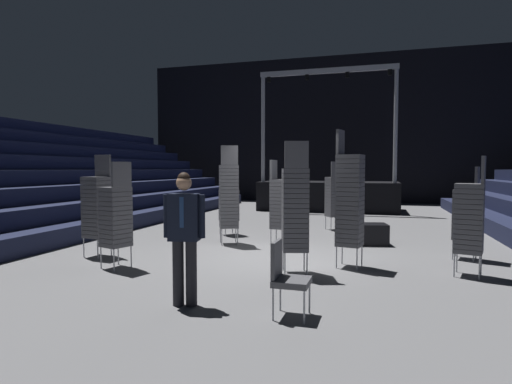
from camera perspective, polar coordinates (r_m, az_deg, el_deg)
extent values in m
cube|color=slate|center=(8.84, 2.76, -9.14)|extent=(22.00, 30.00, 0.10)
cube|color=black|center=(23.59, 11.22, 8.39)|extent=(22.00, 0.30, 8.00)
cube|color=#191E38|center=(12.04, -21.88, -4.73)|extent=(0.75, 24.00, 0.45)
cube|color=#191E38|center=(12.46, -24.65, -2.45)|extent=(0.75, 24.00, 0.45)
cube|color=#191E38|center=(12.93, -27.22, -0.32)|extent=(0.75, 24.00, 0.45)
cube|color=#191E38|center=(13.44, -29.61, 1.66)|extent=(0.75, 24.00, 0.45)
cube|color=black|center=(18.83, 9.92, -0.53)|extent=(5.97, 2.74, 1.26)
cylinder|color=#9EA0A8|center=(18.27, 0.98, 8.64)|extent=(0.16, 0.16, 4.62)
cylinder|color=#9EA0A8|center=(17.67, 18.57, 8.66)|extent=(0.16, 0.16, 4.62)
cube|color=#9EA0A8|center=(18.13, 9.70, 16.03)|extent=(5.67, 0.20, 0.20)
cylinder|color=black|center=(18.52, 1.76, 15.11)|extent=(0.18, 0.18, 0.22)
cylinder|color=black|center=(18.20, 7.01, 15.30)|extent=(0.18, 0.18, 0.22)
cylinder|color=black|center=(18.02, 12.41, 15.37)|extent=(0.18, 0.18, 0.22)
cylinder|color=black|center=(17.99, 17.87, 15.31)|extent=(0.18, 0.18, 0.22)
cylinder|color=black|center=(5.73, -8.84, -10.93)|extent=(0.15, 0.15, 0.88)
cylinder|color=black|center=(5.78, -10.60, -10.82)|extent=(0.15, 0.15, 0.88)
cube|color=silver|center=(5.57, -9.97, -3.47)|extent=(0.19, 0.13, 0.63)
cube|color=black|center=(5.62, -9.80, -3.40)|extent=(0.43, 0.29, 0.63)
cube|color=navy|center=(5.51, -10.14, -2.76)|extent=(0.06, 0.02, 0.40)
cylinder|color=black|center=(5.56, -7.47, -3.32)|extent=(0.11, 0.11, 0.58)
cylinder|color=black|center=(5.69, -12.08, -3.22)|extent=(0.11, 0.11, 0.58)
sphere|color=tan|center=(5.59, -9.84, 1.25)|extent=(0.21, 0.21, 0.21)
sphere|color=black|center=(5.59, -9.85, 1.83)|extent=(0.17, 0.17, 0.17)
cylinder|color=#B2B5BA|center=(10.43, -4.88, -5.85)|extent=(0.02, 0.02, 0.40)
cylinder|color=#B2B5BA|center=(10.46, -2.79, -5.81)|extent=(0.02, 0.02, 0.40)
cylinder|color=#B2B5BA|center=(10.05, -4.71, -6.19)|extent=(0.02, 0.02, 0.40)
cylinder|color=#B2B5BA|center=(10.09, -2.54, -6.14)|extent=(0.02, 0.02, 0.40)
cube|color=#4C4C51|center=(10.22, -3.73, -4.65)|extent=(0.59, 0.59, 0.08)
cube|color=#4C4C51|center=(10.21, -3.74, -4.18)|extent=(0.59, 0.59, 0.08)
cube|color=#4C4C51|center=(10.20, -3.74, -3.71)|extent=(0.59, 0.59, 0.08)
cube|color=#4C4C51|center=(10.19, -3.74, -3.23)|extent=(0.59, 0.59, 0.08)
cube|color=#4C4C51|center=(10.18, -3.74, -2.76)|extent=(0.59, 0.59, 0.08)
cube|color=#4C4C51|center=(10.17, -3.74, -2.28)|extent=(0.59, 0.59, 0.08)
cube|color=#4C4C51|center=(10.16, -3.75, -1.80)|extent=(0.59, 0.59, 0.08)
cube|color=#4C4C51|center=(10.16, -3.75, -1.33)|extent=(0.59, 0.59, 0.08)
cube|color=#4C4C51|center=(10.15, -3.75, -0.85)|extent=(0.59, 0.59, 0.08)
cube|color=#4C4C51|center=(10.15, -3.75, -0.37)|extent=(0.59, 0.59, 0.08)
cube|color=#4C4C51|center=(10.14, -3.75, 0.11)|extent=(0.59, 0.59, 0.08)
cube|color=#4C4C51|center=(10.14, -3.75, 0.59)|extent=(0.59, 0.59, 0.08)
cube|color=#4C4C51|center=(10.13, -3.76, 1.07)|extent=(0.59, 0.59, 0.08)
cube|color=#4C4C51|center=(10.13, -3.76, 1.55)|extent=(0.59, 0.59, 0.08)
cube|color=#4C4C51|center=(10.13, -3.76, 2.03)|extent=(0.59, 0.59, 0.08)
cube|color=#4C4C51|center=(10.13, -3.76, 2.51)|extent=(0.59, 0.59, 0.08)
cube|color=#4C4C51|center=(10.13, -3.76, 2.99)|extent=(0.59, 0.59, 0.08)
cube|color=#4C4C51|center=(10.13, -3.76, 3.47)|extent=(0.59, 0.59, 0.08)
cube|color=#4C4C51|center=(9.94, -3.66, 5.05)|extent=(0.39, 0.22, 0.46)
cylinder|color=#B2B5BA|center=(10.22, 4.80, -6.03)|extent=(0.02, 0.02, 0.40)
cylinder|color=#B2B5BA|center=(9.87, 4.13, -6.37)|extent=(0.02, 0.02, 0.40)
cylinder|color=#B2B5BA|center=(10.34, 2.78, -5.92)|extent=(0.02, 0.02, 0.40)
cylinder|color=#B2B5BA|center=(9.99, 2.05, -6.24)|extent=(0.02, 0.02, 0.40)
cube|color=#4C4C51|center=(10.07, 3.45, -4.77)|extent=(0.49, 0.49, 0.08)
cube|color=#4C4C51|center=(10.05, 3.45, -4.30)|extent=(0.49, 0.49, 0.08)
cube|color=#4C4C51|center=(10.04, 3.45, -3.81)|extent=(0.49, 0.49, 0.08)
cube|color=#4C4C51|center=(10.03, 3.45, -3.33)|extent=(0.49, 0.49, 0.08)
cube|color=#4C4C51|center=(10.02, 3.45, -2.85)|extent=(0.49, 0.49, 0.08)
cube|color=#4C4C51|center=(10.02, 3.46, -2.37)|extent=(0.49, 0.49, 0.08)
cube|color=#4C4C51|center=(10.01, 3.46, -1.88)|extent=(0.49, 0.49, 0.08)
cube|color=#4C4C51|center=(10.00, 3.46, -1.40)|extent=(0.49, 0.49, 0.08)
cube|color=#4C4C51|center=(9.99, 3.46, -0.91)|extent=(0.49, 0.49, 0.08)
cube|color=#4C4C51|center=(9.99, 3.46, -0.43)|extent=(0.49, 0.49, 0.08)
cube|color=#4C4C51|center=(9.98, 3.46, 0.06)|extent=(0.49, 0.49, 0.08)
cube|color=#4C4C51|center=(9.98, 3.46, 0.55)|extent=(0.49, 0.49, 0.08)
cube|color=#4C4C51|center=(9.98, 3.47, 1.04)|extent=(0.49, 0.49, 0.08)
cube|color=#4C4C51|center=(9.97, 3.47, 1.52)|extent=(0.49, 0.49, 0.08)
cube|color=#4C4C51|center=(10.03, 2.42, 3.09)|extent=(0.09, 0.41, 0.46)
cylinder|color=#B2B5BA|center=(12.87, 9.51, -4.16)|extent=(0.02, 0.02, 0.40)
cylinder|color=#B2B5BA|center=(13.03, 11.03, -4.08)|extent=(0.02, 0.02, 0.40)
cylinder|color=#B2B5BA|center=(12.53, 10.24, -4.37)|extent=(0.02, 0.02, 0.40)
cylinder|color=#B2B5BA|center=(12.69, 11.79, -4.28)|extent=(0.02, 0.02, 0.40)
cube|color=#4C4C51|center=(12.75, 10.65, -3.14)|extent=(0.60, 0.60, 0.08)
cube|color=#4C4C51|center=(12.74, 10.66, -2.76)|extent=(0.60, 0.60, 0.08)
cube|color=#4C4C51|center=(12.73, 10.66, -2.38)|extent=(0.60, 0.60, 0.08)
cube|color=#4C4C51|center=(12.72, 10.66, -2.00)|extent=(0.60, 0.60, 0.08)
cube|color=#4C4C51|center=(12.72, 10.67, -1.62)|extent=(0.60, 0.60, 0.08)
cube|color=#4C4C51|center=(12.71, 10.67, -1.24)|extent=(0.60, 0.60, 0.08)
cube|color=#4C4C51|center=(12.70, 10.68, -0.85)|extent=(0.60, 0.60, 0.08)
cube|color=#4C4C51|center=(12.70, 10.68, -0.47)|extent=(0.60, 0.60, 0.08)
cube|color=#4C4C51|center=(12.69, 10.68, -0.09)|extent=(0.60, 0.60, 0.08)
cube|color=#4C4C51|center=(12.69, 10.69, 0.29)|extent=(0.60, 0.60, 0.08)
cube|color=#4C4C51|center=(12.68, 10.69, 0.68)|extent=(0.60, 0.60, 0.08)
cube|color=#4C4C51|center=(12.68, 10.70, 1.06)|extent=(0.60, 0.60, 0.08)
cube|color=#4C4C51|center=(12.68, 10.70, 1.45)|extent=(0.60, 0.60, 0.08)
cube|color=#4C4C51|center=(12.68, 10.70, 1.83)|extent=(0.60, 0.60, 0.08)
cube|color=#4C4C51|center=(12.50, 11.11, 3.06)|extent=(0.37, 0.25, 0.46)
cylinder|color=#B2B5BA|center=(7.61, 3.73, -9.23)|extent=(0.02, 0.02, 0.40)
cylinder|color=#B2B5BA|center=(7.65, 6.60, -9.18)|extent=(0.02, 0.02, 0.40)
cylinder|color=#B2B5BA|center=(7.24, 3.97, -9.88)|extent=(0.02, 0.02, 0.40)
cylinder|color=#B2B5BA|center=(7.28, 6.99, -9.82)|extent=(0.02, 0.02, 0.40)
cube|color=#4C4C51|center=(7.40, 5.33, -7.69)|extent=(0.55, 0.55, 0.08)
cube|color=#4C4C51|center=(7.38, 5.34, -7.04)|extent=(0.55, 0.55, 0.08)
cube|color=#4C4C51|center=(7.36, 5.34, -6.39)|extent=(0.55, 0.55, 0.08)
cube|color=#4C4C51|center=(7.35, 5.34, -5.74)|extent=(0.55, 0.55, 0.08)
cube|color=#4C4C51|center=(7.34, 5.35, -5.08)|extent=(0.55, 0.55, 0.08)
cube|color=#4C4C51|center=(7.33, 5.35, -4.42)|extent=(0.55, 0.55, 0.08)
cube|color=#4C4C51|center=(7.32, 5.35, -3.76)|extent=(0.55, 0.55, 0.08)
cube|color=#4C4C51|center=(7.31, 5.36, -3.10)|extent=(0.55, 0.55, 0.08)
cube|color=#4C4C51|center=(7.30, 5.36, -2.44)|extent=(0.55, 0.55, 0.08)
cube|color=#4C4C51|center=(7.29, 5.37, -1.77)|extent=(0.55, 0.55, 0.08)
cube|color=#4C4C51|center=(7.28, 5.37, -1.11)|extent=(0.55, 0.55, 0.08)
cube|color=#4C4C51|center=(7.28, 5.37, -0.44)|extent=(0.55, 0.55, 0.08)
cube|color=#4C4C51|center=(7.27, 5.38, 0.23)|extent=(0.55, 0.55, 0.08)
cube|color=#4C4C51|center=(7.27, 5.38, 0.90)|extent=(0.55, 0.55, 0.08)
cube|color=#4C4C51|center=(7.27, 5.38, 1.57)|extent=(0.55, 0.55, 0.08)
cube|color=#4C4C51|center=(7.26, 5.39, 2.24)|extent=(0.55, 0.55, 0.08)
cube|color=#4C4C51|center=(7.26, 5.39, 2.91)|extent=(0.55, 0.55, 0.08)
cube|color=#4C4C51|center=(7.07, 5.57, 5.11)|extent=(0.40, 0.16, 0.46)
cylinder|color=#B2B5BA|center=(9.15, -20.84, -7.33)|extent=(0.02, 0.02, 0.40)
cylinder|color=#B2B5BA|center=(9.41, -22.51, -7.07)|extent=(0.02, 0.02, 0.40)
cylinder|color=#B2B5BA|center=(9.42, -19.21, -7.00)|extent=(0.02, 0.02, 0.40)
cylinder|color=#B2B5BA|center=(9.67, -20.87, -6.76)|extent=(0.02, 0.02, 0.40)
cube|color=#4C4C51|center=(9.37, -20.89, -5.58)|extent=(0.49, 0.49, 0.08)
cube|color=#4C4C51|center=(9.36, -20.90, -5.06)|extent=(0.49, 0.49, 0.08)
cube|color=#4C4C51|center=(9.35, -20.91, -4.55)|extent=(0.49, 0.49, 0.08)
cube|color=#4C4C51|center=(9.34, -20.92, -4.03)|extent=(0.49, 0.49, 0.08)
cube|color=#4C4C51|center=(9.33, -20.93, -3.51)|extent=(0.49, 0.49, 0.08)
cube|color=#4C4C51|center=(9.32, -20.94, -2.99)|extent=(0.49, 0.49, 0.08)
cube|color=#4C4C51|center=(9.31, -20.95, -2.47)|extent=(0.49, 0.49, 0.08)
cube|color=#4C4C51|center=(9.30, -20.96, -1.95)|extent=(0.49, 0.49, 0.08)
cube|color=#4C4C51|center=(9.29, -20.97, -1.43)|extent=(0.49, 0.49, 0.08)
cube|color=#4C4C51|center=(9.29, -20.98, -0.90)|extent=(0.49, 0.49, 0.08)
cube|color=#4C4C51|center=(9.28, -20.99, -0.38)|extent=(0.49, 0.49, 0.08)
cube|color=#4C4C51|center=(9.28, -21.00, 0.14)|extent=(0.49, 0.49, 0.08)
cube|color=#4C4C51|center=(9.27, -21.01, 0.67)|extent=(0.49, 0.49, 0.08)
cube|color=#4C4C51|center=(9.27, -21.02, 1.19)|extent=(0.49, 0.49, 0.08)
cube|color=#4C4C51|center=(9.27, -21.03, 1.72)|extent=(0.49, 0.49, 0.08)
cube|color=#4C4C51|center=(9.41, -20.23, 3.41)|extent=(0.41, 0.10, 0.46)
cylinder|color=#B2B5BA|center=(7.92, 25.49, -9.05)|extent=(0.02, 0.02, 0.40)
cylinder|color=#B2B5BA|center=(8.29, 25.78, -8.51)|extent=(0.02, 0.02, 0.40)
cylinder|color=#B2B5BA|center=(7.89, 28.26, -9.16)|extent=(0.02, 0.02, 0.40)
cylinder|color=#B2B5BA|center=(8.26, 28.43, -8.62)|extent=(0.02, 0.02, 0.40)
cube|color=#4C4C51|center=(8.04, 27.03, -7.14)|extent=(0.54, 0.54, 0.08)
cube|color=#4C4C51|center=(8.03, 27.05, -6.54)|extent=(0.54, 0.54, 0.08)
cube|color=#4C4C51|center=(8.02, 27.07, -5.95)|extent=(0.54, 0.54, 0.08)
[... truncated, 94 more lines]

